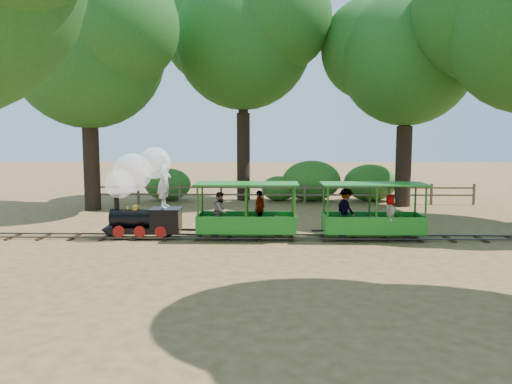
{
  "coord_description": "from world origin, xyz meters",
  "views": [
    {
      "loc": [
        -0.75,
        -15.67,
        3.32
      ],
      "look_at": [
        -1.15,
        0.5,
        1.45
      ],
      "focal_mm": 35.0,
      "sensor_mm": 36.0,
      "label": 1
    }
  ],
  "objects_px": {
    "locomotive": "(140,186)",
    "carriage_rear": "(367,215)",
    "carriage_front": "(244,215)",
    "fence": "(284,192)"
  },
  "relations": [
    {
      "from": "locomotive",
      "to": "fence",
      "type": "xyz_separation_m",
      "value": [
        4.84,
        7.92,
        -1.11
      ]
    },
    {
      "from": "carriage_front",
      "to": "carriage_rear",
      "type": "distance_m",
      "value": 3.93
    },
    {
      "from": "carriage_front",
      "to": "carriage_rear",
      "type": "height_order",
      "value": "same"
    },
    {
      "from": "locomotive",
      "to": "carriage_front",
      "type": "distance_m",
      "value": 3.45
    },
    {
      "from": "carriage_rear",
      "to": "fence",
      "type": "xyz_separation_m",
      "value": [
        -2.4,
        7.98,
        -0.2
      ]
    },
    {
      "from": "locomotive",
      "to": "carriage_rear",
      "type": "xyz_separation_m",
      "value": [
        7.24,
        -0.06,
        -0.91
      ]
    },
    {
      "from": "carriage_front",
      "to": "carriage_rear",
      "type": "bearing_deg",
      "value": 0.71
    },
    {
      "from": "carriage_rear",
      "to": "fence",
      "type": "bearing_deg",
      "value": 106.74
    },
    {
      "from": "locomotive",
      "to": "carriage_rear",
      "type": "distance_m",
      "value": 7.3
    },
    {
      "from": "carriage_front",
      "to": "locomotive",
      "type": "bearing_deg",
      "value": 178.2
    }
  ]
}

